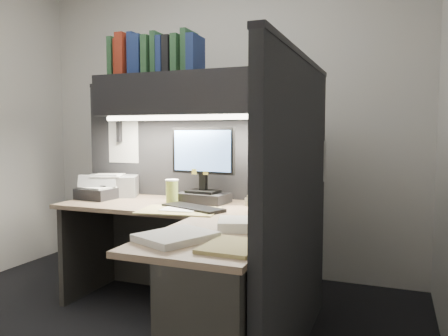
{
  "coord_description": "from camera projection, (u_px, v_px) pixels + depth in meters",
  "views": [
    {
      "loc": [
        1.46,
        -2.11,
        1.22
      ],
      "look_at": [
        0.43,
        0.51,
        1.0
      ],
      "focal_mm": 35.0,
      "sensor_mm": 36.0,
      "label": 1
    }
  ],
  "objects": [
    {
      "name": "task_light_tube",
      "position": [
        188.0,
        117.0,
        3.0
      ],
      "size": [
        1.32,
        0.04,
        0.04
      ],
      "primitive_type": "cylinder",
      "rotation": [
        0.0,
        1.57,
        0.0
      ],
      "color": "white",
      "rests_on": "overhead_shelf"
    },
    {
      "name": "mousepad",
      "position": [
        272.0,
        212.0,
        2.73
      ],
      "size": [
        0.26,
        0.24,
        0.0
      ],
      "primitive_type": "cube",
      "rotation": [
        0.0,
        0.0,
        -0.15
      ],
      "color": "navy",
      "rests_on": "desk"
    },
    {
      "name": "manila_stack",
      "position": [
        232.0,
        246.0,
        1.87
      ],
      "size": [
        0.24,
        0.3,
        0.02
      ],
      "primitive_type": "cube",
      "rotation": [
        0.0,
        0.0,
        -0.04
      ],
      "color": "tan",
      "rests_on": "desk"
    },
    {
      "name": "desk",
      "position": [
        189.0,
        275.0,
        2.4
      ],
      "size": [
        1.7,
        1.53,
        0.73
      ],
      "color": "#91725C",
      "rests_on": "floor"
    },
    {
      "name": "coffee_cup",
      "position": [
        172.0,
        192.0,
        3.05
      ],
      "size": [
        0.09,
        0.09,
        0.16
      ],
      "primitive_type": "cylinder",
      "rotation": [
        0.0,
        0.0,
        -0.05
      ],
      "color": "#CEC652",
      "rests_on": "desk"
    },
    {
      "name": "paper_stack_b",
      "position": [
        176.0,
        237.0,
        2.01
      ],
      "size": [
        0.37,
        0.41,
        0.03
      ],
      "primitive_type": "cube",
      "rotation": [
        0.0,
        0.0,
        -0.41
      ],
      "color": "white",
      "rests_on": "desk"
    },
    {
      "name": "paper_stack_a",
      "position": [
        244.0,
        224.0,
        2.24
      ],
      "size": [
        0.32,
        0.29,
        0.05
      ],
      "primitive_type": "cube",
      "rotation": [
        0.0,
        0.0,
        0.32
      ],
      "color": "white",
      "rests_on": "desk"
    },
    {
      "name": "open_folder",
      "position": [
        179.0,
        210.0,
        2.75
      ],
      "size": [
        0.54,
        0.4,
        0.01
      ],
      "primitive_type": "cube",
      "rotation": [
        0.0,
        0.0,
        0.16
      ],
      "color": "tan",
      "rests_on": "desk"
    },
    {
      "name": "partition_right",
      "position": [
        297.0,
        212.0,
        2.34
      ],
      "size": [
        0.06,
        1.5,
        1.6
      ],
      "primitive_type": "cube",
      "color": "black",
      "rests_on": "floor"
    },
    {
      "name": "keyboard",
      "position": [
        193.0,
        208.0,
        2.81
      ],
      "size": [
        0.47,
        0.3,
        0.02
      ],
      "primitive_type": "cube",
      "rotation": [
        0.0,
        0.0,
        -0.37
      ],
      "color": "black",
      "rests_on": "desk"
    },
    {
      "name": "notebook_stack",
      "position": [
        97.0,
        194.0,
        3.27
      ],
      "size": [
        0.29,
        0.25,
        0.08
      ],
      "primitive_type": "cube",
      "rotation": [
        0.0,
        0.0,
        -0.09
      ],
      "color": "black",
      "rests_on": "desk"
    },
    {
      "name": "binder_row",
      "position": [
        154.0,
        56.0,
        3.22
      ],
      "size": [
        0.72,
        0.26,
        0.31
      ],
      "color": "#224428",
      "rests_on": "overhead_shelf"
    },
    {
      "name": "printer",
      "position": [
        112.0,
        185.0,
        3.44
      ],
      "size": [
        0.5,
        0.47,
        0.16
      ],
      "primitive_type": "cube",
      "rotation": [
        0.0,
        0.0,
        0.43
      ],
      "color": "gray",
      "rests_on": "desk"
    },
    {
      "name": "partition_back",
      "position": [
        196.0,
        188.0,
        3.38
      ],
      "size": [
        1.9,
        0.06,
        1.6
      ],
      "primitive_type": "cube",
      "color": "black",
      "rests_on": "floor"
    },
    {
      "name": "monitor",
      "position": [
        203.0,
        173.0,
        3.08
      ],
      "size": [
        0.49,
        0.25,
        0.53
      ],
      "rotation": [
        0.0,
        0.0,
        -0.11
      ],
      "color": "black",
      "rests_on": "desk"
    },
    {
      "name": "wall_back",
      "position": [
        219.0,
        119.0,
        3.87
      ],
      "size": [
        3.5,
        0.04,
        2.7
      ],
      "primitive_type": "cube",
      "color": "silver",
      "rests_on": "floor"
    },
    {
      "name": "mouse",
      "position": [
        269.0,
        208.0,
        2.74
      ],
      "size": [
        0.1,
        0.13,
        0.04
      ],
      "primitive_type": "ellipsoid",
      "rotation": [
        0.0,
        0.0,
        0.28
      ],
      "color": "black",
      "rests_on": "mousepad"
    },
    {
      "name": "telephone",
      "position": [
        265.0,
        198.0,
        3.01
      ],
      "size": [
        0.23,
        0.24,
        0.09
      ],
      "primitive_type": "cube",
      "rotation": [
        0.0,
        0.0,
        0.01
      ],
      "color": "beige",
      "rests_on": "desk"
    },
    {
      "name": "pinned_papers",
      "position": [
        225.0,
        159.0,
        2.87
      ],
      "size": [
        1.76,
        1.31,
        0.51
      ],
      "color": "white",
      "rests_on": "partition_back"
    },
    {
      "name": "overhead_shelf",
      "position": [
        196.0,
        94.0,
        3.12
      ],
      "size": [
        1.55,
        0.34,
        0.3
      ],
      "primitive_type": "cube",
      "color": "black",
      "rests_on": "partition_back"
    }
  ]
}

